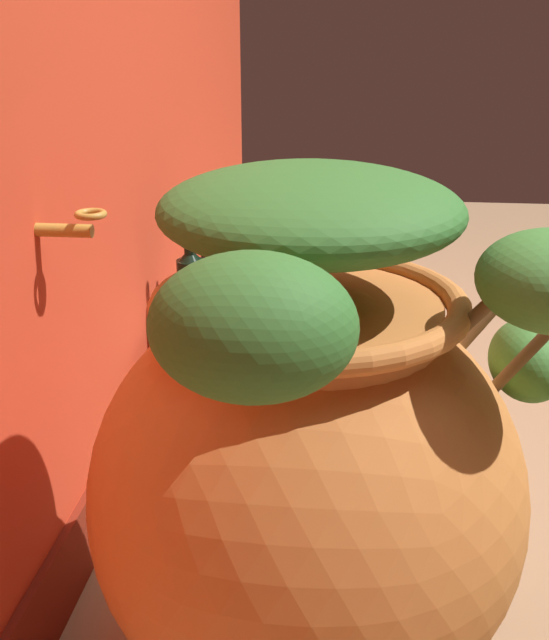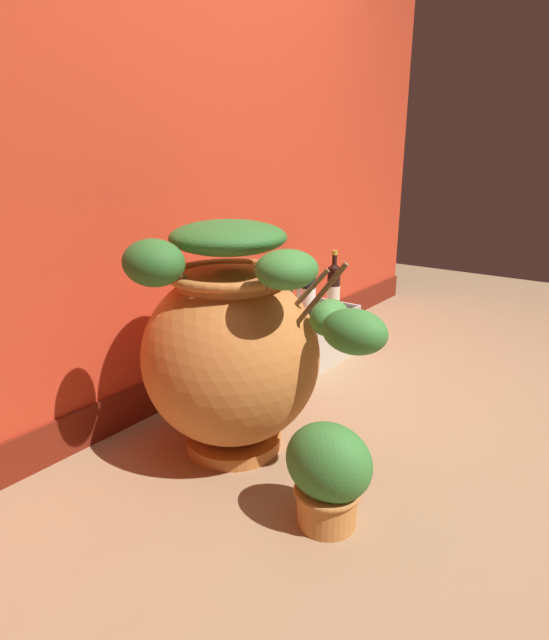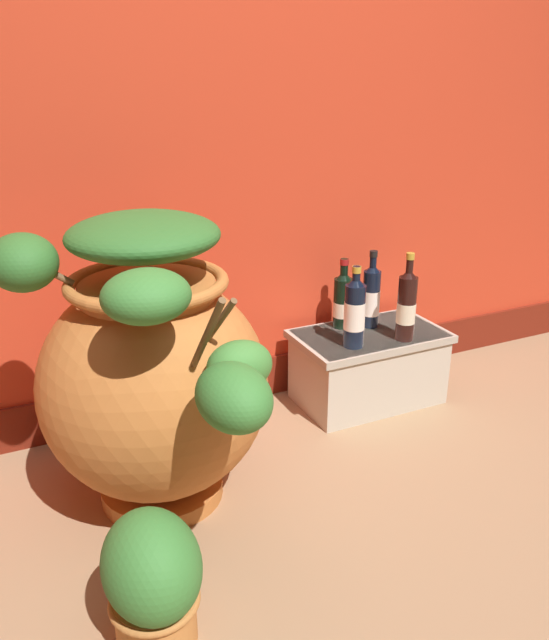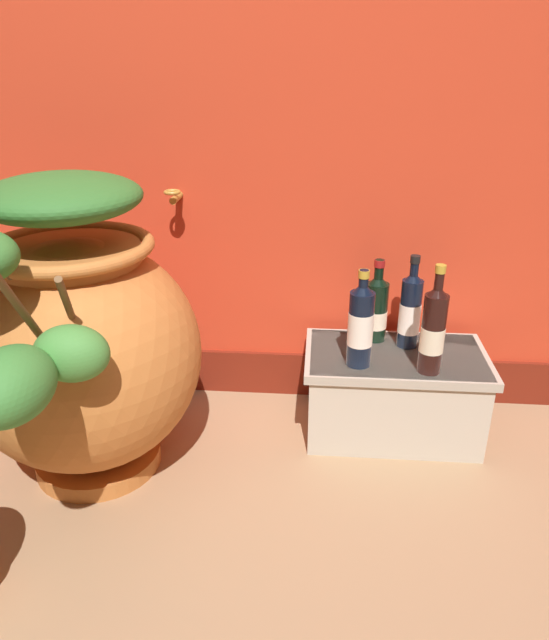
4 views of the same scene
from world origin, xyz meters
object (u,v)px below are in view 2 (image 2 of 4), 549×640
Objects in this scene: wine_bottle_right at (334,287)px; wine_bottle_back at (303,286)px; terracotta_urn at (233,345)px; wine_bottle_middle at (286,291)px; wine_bottle_left at (308,294)px; potted_shrub at (328,473)px.

wine_bottle_right is 1.09× the size of wine_bottle_back.
terracotta_urn is at bearing -170.95° from wine_bottle_right.
terracotta_urn is 3.32× the size of wine_bottle_middle.
terracotta_urn is at bearing -166.77° from wine_bottle_left.
wine_bottle_left is at bearing 13.23° from terracotta_urn.
terracotta_urn is 3.02× the size of wine_bottle_left.
wine_bottle_middle is 1.43m from potted_shrub.
wine_bottle_middle is 0.12m from wine_bottle_back.
wine_bottle_middle is (0.06, 0.19, -0.02)m from wine_bottle_left.
wine_bottle_left is at bearing 36.35° from potted_shrub.
wine_bottle_middle is at bearing 41.07° from potted_shrub.
wine_bottle_middle is at bearing 23.39° from terracotta_urn.
wine_bottle_middle is at bearing 124.90° from wine_bottle_right.
terracotta_urn is 3.00× the size of wine_bottle_back.
wine_bottle_right reaches higher than wine_bottle_left.
potted_shrub is (-1.00, -0.73, -0.26)m from wine_bottle_left.
wine_bottle_right is 1.43m from potted_shrub.
wine_bottle_left is 0.99× the size of wine_bottle_back.
wine_bottle_right is (1.05, 0.17, 0.00)m from terracotta_urn.
potted_shrub is (-1.17, -0.88, -0.25)m from wine_bottle_back.
wine_bottle_left reaches higher than wine_bottle_middle.
wine_bottle_back is at bearing 104.39° from wine_bottle_right.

